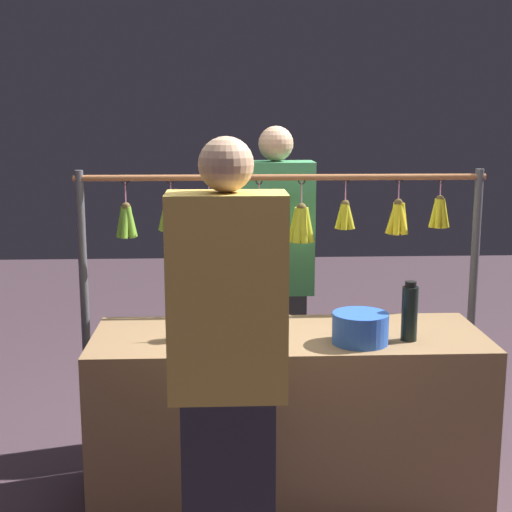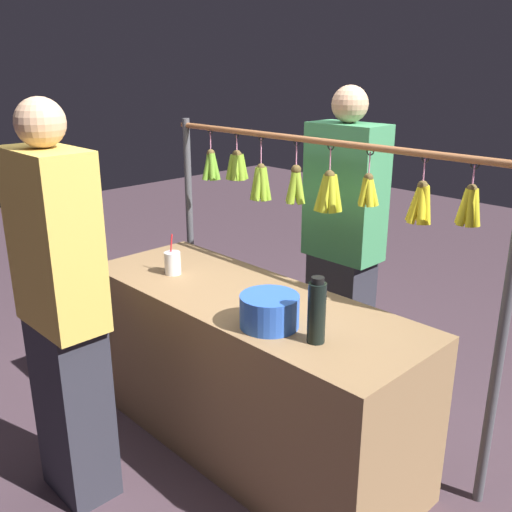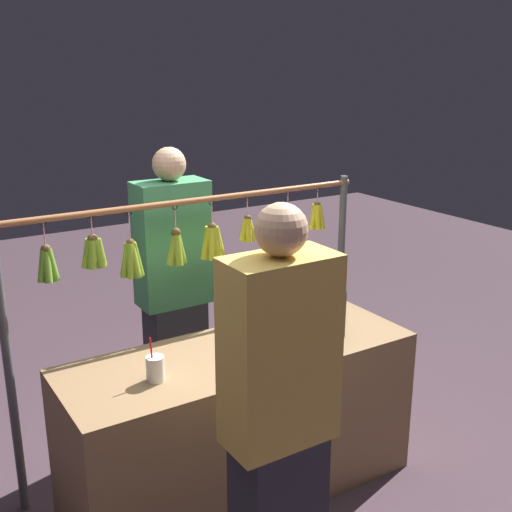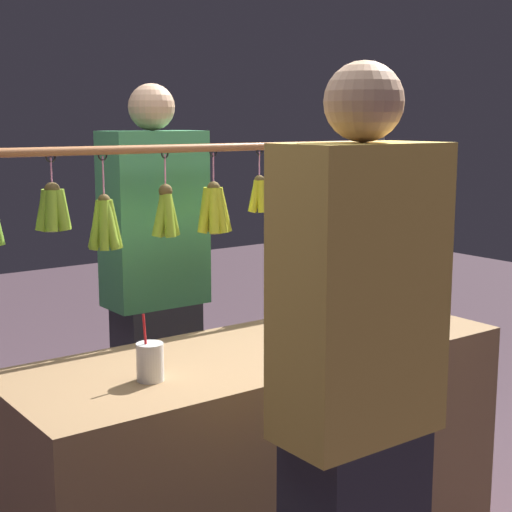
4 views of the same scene
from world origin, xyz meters
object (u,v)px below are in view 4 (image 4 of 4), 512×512
Objects in this scene: vendor_person at (156,296)px; drink_cup at (150,362)px; customer_person at (356,421)px; blue_bucket at (357,325)px; water_bottle at (395,298)px.

drink_cup is at bearing 59.62° from vendor_person.
blue_bucket is at bearing -133.75° from customer_person.
blue_bucket is at bearing 7.60° from water_bottle.
customer_person is at bearing 38.39° from water_bottle.
drink_cup is (1.02, -0.06, -0.07)m from water_bottle.
customer_person is at bearing 46.25° from blue_bucket.
water_bottle is 1.02m from drink_cup.
water_bottle is at bearing 121.89° from vendor_person.
water_bottle is 0.24m from blue_bucket.
vendor_person is at bearing -120.38° from drink_cup.
blue_bucket is 0.14× the size of customer_person.
blue_bucket is at bearing 173.79° from drink_cup.
vendor_person reaches higher than drink_cup.
vendor_person is at bearing -70.77° from blue_bucket.
blue_bucket is 0.79m from drink_cup.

